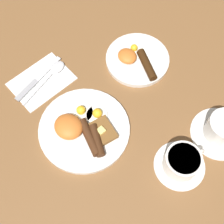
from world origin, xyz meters
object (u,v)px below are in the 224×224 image
(breakfast_plate_far, at_px, (137,59))
(spoon, at_px, (54,71))
(knife, at_px, (36,81))
(breakfast_plate_near, at_px, (84,129))
(teacup_near, at_px, (182,162))
(teacup_far, at_px, (222,129))

(breakfast_plate_far, xyz_separation_m, spoon, (-0.17, -0.21, -0.00))
(knife, bearing_deg, breakfast_plate_far, -39.40)
(breakfast_plate_near, xyz_separation_m, teacup_near, (0.27, 0.10, 0.02))
(breakfast_plate_far, height_order, teacup_near, teacup_near)
(teacup_far, xyz_separation_m, knife, (-0.52, -0.23, -0.03))
(knife, bearing_deg, teacup_far, -71.26)
(teacup_near, relative_size, teacup_far, 0.86)
(teacup_near, bearing_deg, breakfast_plate_near, -159.50)
(breakfast_plate_near, distance_m, teacup_far, 0.39)
(knife, bearing_deg, teacup_near, -85.94)
(breakfast_plate_near, distance_m, spoon, 0.22)
(breakfast_plate_far, relative_size, knife, 1.04)
(teacup_near, bearing_deg, spoon, -177.49)
(breakfast_plate_far, distance_m, teacup_far, 0.34)
(breakfast_plate_far, bearing_deg, breakfast_plate_near, -81.52)
(breakfast_plate_near, relative_size, spoon, 1.40)
(breakfast_plate_near, bearing_deg, knife, 175.02)
(breakfast_plate_near, height_order, teacup_near, teacup_near)
(breakfast_plate_far, bearing_deg, spoon, -128.43)
(knife, relative_size, spoon, 1.05)
(spoon, bearing_deg, knife, 156.92)
(teacup_near, distance_m, teacup_far, 0.15)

